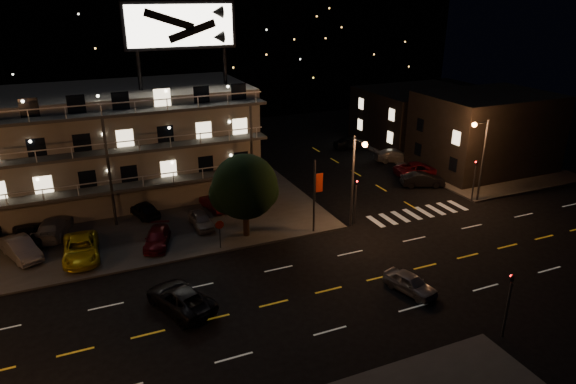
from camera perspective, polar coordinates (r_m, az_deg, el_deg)
name	(u,v)px	position (r m, az deg, el deg)	size (l,w,h in m)	color
ground	(302,297)	(34.66, 1.53, -11.56)	(140.00, 140.00, 0.00)	black
curb_nw	(65,217)	(49.98, -23.52, -2.56)	(44.00, 24.00, 0.15)	#3D3D3A
curb_ne	(456,158)	(65.56, 18.18, 3.66)	(16.00, 24.00, 0.15)	#3D3D3A
motel	(101,144)	(52.02, -20.04, 5.04)	(28.00, 13.80, 18.10)	gray
side_bldg_front	(485,132)	(61.67, 21.03, 6.27)	(14.06, 10.00, 8.50)	black
side_bldg_back	(418,116)	(70.60, 14.25, 8.18)	(14.06, 12.00, 7.00)	black
hill_backdrop	(98,38)	(95.57, -20.38, 15.75)	(120.00, 25.00, 24.00)	black
streetlight_nc	(355,173)	(42.47, 7.48, 2.11)	(0.44, 1.92, 8.00)	#2D2D30
streetlight_ne	(481,152)	(50.85, 20.64, 4.15)	(1.92, 0.44, 8.00)	#2D2D30
signal_nw	(356,197)	(43.99, 7.52, -0.52)	(0.20, 0.27, 4.60)	#2D2D30
signal_sw	(509,299)	(32.28, 23.33, -10.86)	(0.20, 0.27, 4.60)	#2D2D30
signal_ne	(475,176)	(51.60, 20.04, 1.66)	(0.27, 0.20, 4.60)	#2D2D30
banner_north	(315,194)	(41.82, 3.03, -0.28)	(0.83, 0.16, 6.40)	#2D2D30
stop_sign	(220,230)	(39.98, -7.59, -4.19)	(0.91, 0.11, 2.61)	#2D2D30
tree	(244,189)	(40.88, -4.87, 0.38)	(5.47, 5.27, 6.89)	black
lot_car_1	(21,248)	(43.51, -27.58, -5.58)	(1.60, 4.60, 1.51)	gray
lot_car_2	(81,249)	(41.58, -22.03, -5.86)	(2.51, 5.44, 1.51)	yellow
lot_car_3	(157,238)	(41.74, -14.33, -5.00)	(1.73, 4.25, 1.23)	#560C14
lot_car_4	(201,220)	(44.10, -9.61, -3.10)	(1.51, 3.76, 1.28)	gray
lot_car_6	(27,235)	(45.71, -27.01, -4.27)	(2.36, 5.12, 1.42)	black
lot_car_7	(53,227)	(46.11, -24.62, -3.56)	(2.16, 5.31, 1.54)	gray
lot_car_8	(144,209)	(47.34, -15.76, -1.82)	(1.61, 4.01, 1.37)	black
lot_car_9	(214,203)	(47.46, -8.22, -1.19)	(1.37, 3.93, 1.30)	#560C14
side_car_0	(423,180)	(54.72, 14.73, 1.32)	(1.54, 4.42, 1.45)	black
side_car_1	(420,169)	(57.70, 14.41, 2.44)	(2.56, 5.55, 1.54)	#560C14
side_car_2	(395,155)	(62.33, 11.79, 4.02)	(2.01, 4.95, 1.44)	gray
side_car_3	(351,143)	(66.56, 7.03, 5.47)	(1.82, 4.52, 1.54)	black
road_car_east	(410,283)	(35.79, 13.43, -9.82)	(1.54, 3.83, 1.31)	gray
road_car_west	(180,298)	(33.85, -11.90, -11.47)	(2.46, 5.33, 1.48)	black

